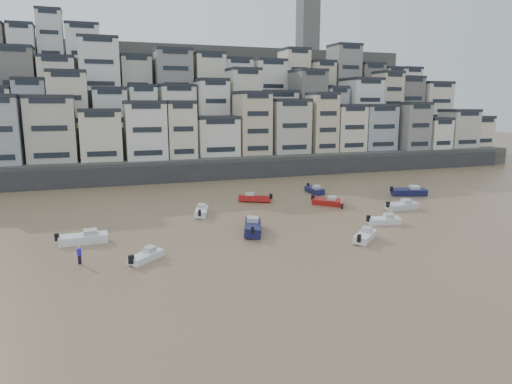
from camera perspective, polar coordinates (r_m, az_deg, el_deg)
name	(u,v)px	position (r m, az deg, el deg)	size (l,w,h in m)	color
ground	(332,347)	(30.21, 9.46, -18.52)	(400.00, 400.00, 0.00)	olive
harbor_wall	(220,171)	(91.82, -4.56, 2.67)	(140.00, 3.00, 3.50)	#38383A
hillside	(199,111)	(130.77, -7.12, 10.00)	(141.04, 66.00, 50.00)	#4C4C47
boat_a	(365,235)	(51.84, 13.47, -5.21)	(4.90, 1.60, 1.34)	white
boat_b	(384,219)	(59.51, 15.72, -3.31)	(4.44, 1.45, 1.21)	white
boat_c	(253,225)	(53.48, -0.43, -4.18)	(6.45, 2.11, 1.76)	#161745
boat_d	(402,205)	(68.36, 17.80, -1.53)	(5.19, 1.70, 1.41)	silver
boat_e	(328,201)	(68.71, 8.96, -1.10)	(4.97, 1.63, 1.36)	#A01813
boat_f	(201,210)	(62.31, -6.85, -2.26)	(5.10, 1.67, 1.39)	white
boat_g	(409,190)	(79.34, 18.58, 0.18)	(6.20, 2.03, 1.69)	#151742
boat_h	(255,197)	(70.44, -0.16, -0.63)	(5.38, 1.76, 1.47)	maroon
boat_i	(314,189)	(77.92, 7.32, 0.38)	(5.20, 1.70, 1.42)	#151843
boat_j	(146,255)	(45.37, -13.59, -7.66)	(4.24, 1.39, 1.16)	white
boat_k	(83,237)	(52.77, -20.79, -5.25)	(5.51, 1.80, 1.50)	white
person_blue	(79,255)	(46.29, -21.22, -7.35)	(0.44, 0.44, 1.74)	#241BD1
person_pink	(342,203)	(66.62, 10.72, -1.37)	(0.44, 0.44, 1.74)	tan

